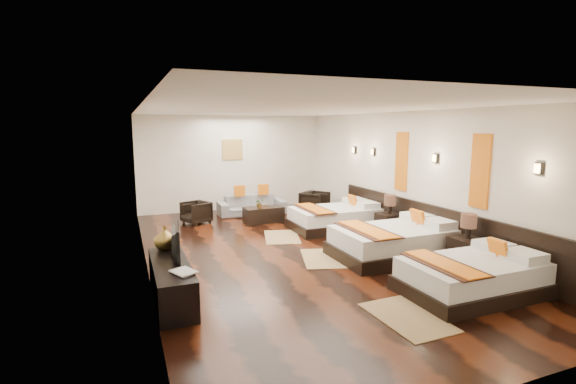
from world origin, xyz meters
name	(u,v)px	position (x,y,z in m)	size (l,w,h in m)	color
floor	(294,252)	(0.00, 0.00, 0.00)	(5.50, 9.50, 0.01)	black
ceiling	(294,109)	(0.00, 0.00, 2.80)	(5.50, 9.50, 0.01)	white
back_wall	(233,163)	(0.00, 4.75, 1.40)	(5.50, 0.01, 2.80)	silver
left_wall	(143,191)	(-2.75, 0.00, 1.40)	(0.01, 9.50, 2.80)	silver
right_wall	(410,176)	(2.75, 0.00, 1.40)	(0.01, 9.50, 2.80)	silver
headboard_panel	(432,227)	(2.71, -0.80, 0.45)	(0.08, 6.60, 0.90)	black
bed_near	(473,276)	(1.70, -2.88, 0.27)	(2.07, 1.30, 0.79)	black
bed_mid	(395,241)	(1.70, -0.97, 0.30)	(2.30, 1.45, 0.88)	black
bed_far	(336,218)	(1.70, 1.41, 0.28)	(2.12, 1.33, 0.81)	black
nightstand_a	(467,250)	(2.44, -2.00, 0.34)	(0.50, 0.50, 0.98)	black
nightstand_b	(389,222)	(2.44, 0.27, 0.34)	(0.49, 0.49, 0.97)	black
jute_mat_near	(407,317)	(0.28, -3.18, 0.01)	(0.75, 1.20, 0.01)	#9A7B4E
jute_mat_mid	(323,258)	(0.37, -0.57, 0.01)	(0.75, 1.20, 0.01)	#9A7B4E
jute_mat_far	(282,237)	(0.20, 1.16, 0.01)	(0.75, 1.20, 0.01)	#9A7B4E
tv_console	(171,282)	(-2.50, -1.46, 0.28)	(0.50, 1.80, 0.55)	black
tv	(172,242)	(-2.45, -1.23, 0.79)	(0.85, 0.11, 0.49)	black
book	(175,274)	(-2.50, -2.00, 0.57)	(0.25, 0.34, 0.03)	black
figurine	(165,238)	(-2.50, -0.72, 0.73)	(0.35, 0.35, 0.37)	brown
sofa	(252,205)	(0.28, 3.77, 0.28)	(1.89, 0.74, 0.55)	slate
armchair_left	(196,213)	(-1.37, 3.23, 0.29)	(0.61, 0.63, 0.57)	black
armchair_right	(315,203)	(2.00, 3.22, 0.32)	(0.68, 0.70, 0.64)	black
coffee_table	(264,215)	(0.28, 2.72, 0.20)	(1.00, 0.50, 0.40)	black
table_plant	(259,203)	(0.17, 2.69, 0.52)	(0.22, 0.19, 0.25)	#295E1F
orange_panel_a	(480,171)	(2.73, -1.90, 1.70)	(0.04, 0.40, 1.30)	#D86014
orange_panel_b	(401,161)	(2.73, 0.30, 1.70)	(0.04, 0.40, 1.30)	#D86014
sconce_near	(538,168)	(2.70, -3.00, 1.85)	(0.07, 0.12, 0.18)	black
sconce_mid	(435,158)	(2.70, -0.80, 1.85)	(0.07, 0.12, 0.18)	black
sconce_far	(373,152)	(2.70, 1.40, 1.85)	(0.07, 0.12, 0.18)	black
sconce_lounge	(354,150)	(2.70, 2.30, 1.85)	(0.07, 0.12, 0.18)	black
gold_artwork	(232,149)	(0.00, 4.73, 1.80)	(0.60, 0.04, 0.60)	#AD873F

